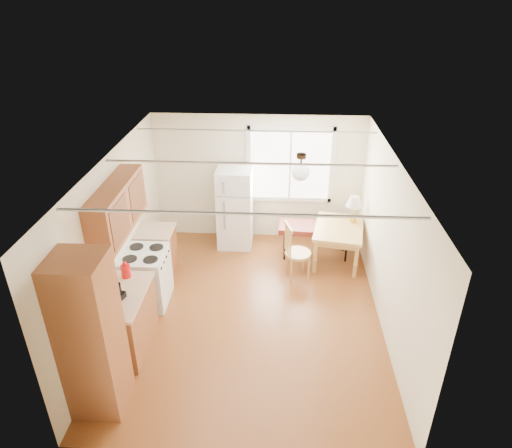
# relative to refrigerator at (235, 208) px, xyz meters

# --- Properties ---
(room_shell) EXTENTS (4.60, 5.60, 2.62)m
(room_shell) POSITION_rel_refrigerator_xyz_m (0.43, -2.12, 0.46)
(room_shell) COLOR #5F2F13
(room_shell) RESTS_ON ground
(kitchen_run) EXTENTS (0.65, 3.40, 2.20)m
(kitchen_run) POSITION_rel_refrigerator_xyz_m (-1.28, -2.75, 0.05)
(kitchen_run) COLOR brown
(kitchen_run) RESTS_ON ground
(window_unit) EXTENTS (1.64, 0.05, 1.51)m
(window_unit) POSITION_rel_refrigerator_xyz_m (1.03, 0.35, 0.76)
(window_unit) COLOR white
(window_unit) RESTS_ON room_shell
(pendant_light) EXTENTS (0.26, 0.26, 0.40)m
(pendant_light) POSITION_rel_refrigerator_xyz_m (1.13, -1.72, 1.44)
(pendant_light) COLOR black
(pendant_light) RESTS_ON room_shell
(refrigerator) EXTENTS (0.67, 0.69, 1.58)m
(refrigerator) POSITION_rel_refrigerator_xyz_m (0.00, 0.00, 0.00)
(refrigerator) COLOR white
(refrigerator) RESTS_ON ground
(bench) EXTENTS (1.39, 0.59, 0.63)m
(bench) POSITION_rel_refrigerator_xyz_m (1.53, -0.36, -0.23)
(bench) COLOR maroon
(bench) RESTS_ON ground
(dining_table) EXTENTS (1.03, 1.26, 0.71)m
(dining_table) POSITION_rel_refrigerator_xyz_m (1.93, -0.52, -0.19)
(dining_table) COLOR #B58A45
(dining_table) RESTS_ON ground
(chair) EXTENTS (0.49, 0.49, 1.03)m
(chair) POSITION_rel_refrigerator_xyz_m (1.09, -1.11, -0.20)
(chair) COLOR #B58A45
(chair) RESTS_ON ground
(table_lamp) EXTENTS (0.29, 0.29, 0.51)m
(table_lamp) POSITION_rel_refrigerator_xyz_m (2.20, -0.30, 0.28)
(table_lamp) COLOR gold
(table_lamp) RESTS_ON dining_table
(coffee_maker) EXTENTS (0.25, 0.29, 0.37)m
(coffee_maker) POSITION_rel_refrigerator_xyz_m (-1.29, -3.11, 0.24)
(coffee_maker) COLOR black
(coffee_maker) RESTS_ON kitchen_run
(kettle) EXTENTS (0.13, 0.13, 0.26)m
(kettle) POSITION_rel_refrigerator_xyz_m (-1.31, -2.56, 0.21)
(kettle) COLOR red
(kettle) RESTS_ON kitchen_run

